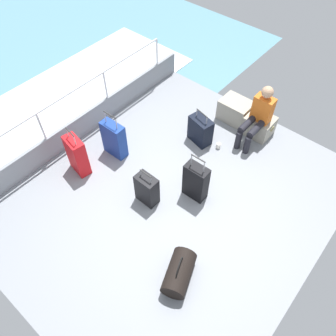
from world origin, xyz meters
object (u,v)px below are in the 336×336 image
object	(u,v)px
cargo_crate_1	(259,125)
suitcase_3	(200,130)
cargo_crate_0	(235,110)
passenger_seated	(258,115)
suitcase_0	(114,139)
suitcase_1	(77,155)
suitcase_2	(196,182)
paper_cup	(218,146)
suitcase_4	(147,189)
duffel_bag	(179,273)

from	to	relation	value
cargo_crate_1	suitcase_3	size ratio (longest dim) A/B	0.78
cargo_crate_0	passenger_seated	xyz separation A→B (m)	(0.55, -0.23, 0.35)
cargo_crate_0	passenger_seated	size ratio (longest dim) A/B	0.56
cargo_crate_0	suitcase_0	size ratio (longest dim) A/B	0.68
suitcase_3	passenger_seated	bearing A→B (deg)	43.80
suitcase_1	suitcase_0	bearing A→B (deg)	74.35
suitcase_2	suitcase_3	size ratio (longest dim) A/B	1.34
passenger_seated	paper_cup	size ratio (longest dim) A/B	10.71
suitcase_4	paper_cup	world-z (taller)	suitcase_4
suitcase_1	passenger_seated	bearing A→B (deg)	53.96
suitcase_2	duffel_bag	xyz separation A→B (m)	(0.67, -1.22, -0.17)
suitcase_1	paper_cup	world-z (taller)	suitcase_1
cargo_crate_0	paper_cup	size ratio (longest dim) A/B	6.04
paper_cup	suitcase_1	bearing A→B (deg)	-127.90
passenger_seated	suitcase_1	bearing A→B (deg)	-126.04
suitcase_1	paper_cup	size ratio (longest dim) A/B	8.98
suitcase_1	paper_cup	bearing A→B (deg)	52.10
suitcase_0	suitcase_3	world-z (taller)	suitcase_0
suitcase_0	suitcase_1	xyz separation A→B (m)	(-0.18, -0.65, 0.02)
suitcase_1	suitcase_2	distance (m)	1.97
passenger_seated	suitcase_3	size ratio (longest dim) A/B	1.60
passenger_seated	paper_cup	bearing A→B (deg)	-119.41
suitcase_4	duffel_bag	world-z (taller)	suitcase_4
suitcase_3	suitcase_0	bearing A→B (deg)	-128.46
cargo_crate_0	passenger_seated	bearing A→B (deg)	-22.56
suitcase_2	suitcase_0	bearing A→B (deg)	-173.46
cargo_crate_1	passenger_seated	xyz separation A→B (m)	(-0.00, -0.18, 0.37)
duffel_bag	paper_cup	size ratio (longest dim) A/B	6.70
duffel_bag	suitcase_3	bearing A→B (deg)	120.86
passenger_seated	suitcase_4	bearing A→B (deg)	-103.77
suitcase_1	duffel_bag	distance (m)	2.49
suitcase_2	suitcase_1	bearing A→B (deg)	-154.92
suitcase_0	duffel_bag	xyz separation A→B (m)	(2.27, -1.04, -0.17)
suitcase_4	suitcase_3	bearing A→B (deg)	95.63
suitcase_3	suitcase_4	bearing A→B (deg)	-84.37
cargo_crate_0	cargo_crate_1	xyz separation A→B (m)	(0.55, -0.05, -0.02)
suitcase_0	suitcase_1	world-z (taller)	suitcase_1
cargo_crate_1	paper_cup	world-z (taller)	cargo_crate_1
cargo_crate_1	suitcase_2	bearing A→B (deg)	-91.33
cargo_crate_0	suitcase_4	size ratio (longest dim) A/B	0.90
suitcase_1	suitcase_2	size ratio (longest dim) A/B	1.01
suitcase_4	duffel_bag	xyz separation A→B (m)	(1.17, -0.66, -0.11)
suitcase_1	duffel_bag	xyz separation A→B (m)	(2.45, -0.39, -0.19)
suitcase_3	duffel_bag	size ratio (longest dim) A/B	1.00
suitcase_3	paper_cup	xyz separation A→B (m)	(0.37, 0.08, -0.21)
cargo_crate_1	suitcase_0	size ratio (longest dim) A/B	0.58
passenger_seated	duffel_bag	world-z (taller)	passenger_seated
suitcase_1	paper_cup	xyz separation A→B (m)	(1.49, 1.91, -0.30)
suitcase_1	suitcase_4	size ratio (longest dim) A/B	1.34
suitcase_0	suitcase_4	size ratio (longest dim) A/B	1.34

